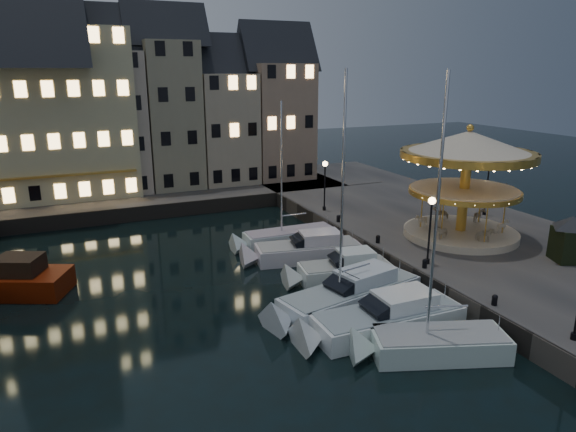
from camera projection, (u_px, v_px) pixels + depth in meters
name	position (u px, v px, depth m)	size (l,w,h in m)	color
ground	(330.00, 311.00, 27.96)	(160.00, 160.00, 0.00)	black
quay_east	(457.00, 236.00, 38.49)	(16.00, 56.00, 1.30)	#474442
quay_north	(119.00, 200.00, 49.32)	(44.00, 12.00, 1.30)	#474442
quaywall_e	(366.00, 251.00, 35.39)	(0.15, 44.00, 1.30)	#47423A
quaywall_n	(150.00, 213.00, 44.81)	(48.00, 0.15, 1.30)	#47423A
streetlamp_b	(430.00, 221.00, 30.53)	(0.44, 0.44, 4.17)	black
streetlamp_c	(325.00, 178.00, 42.41)	(0.44, 0.44, 4.17)	black
streetlamp_d	(488.00, 182.00, 41.07)	(0.44, 0.44, 4.17)	black
bollard_a	(495.00, 299.00, 25.68)	(0.30, 0.30, 0.57)	black
bollard_b	(425.00, 263.00, 30.52)	(0.30, 0.30, 0.57)	black
bollard_c	(378.00, 239.00, 34.92)	(0.30, 0.30, 0.57)	black
bollard_d	(338.00, 218.00, 39.76)	(0.30, 0.30, 0.57)	black
townhouse_nb	(39.00, 120.00, 46.63)	(6.16, 8.00, 13.80)	gray
townhouse_nc	(109.00, 112.00, 48.84)	(6.82, 8.00, 14.80)	#B1A290
townhouse_nd	(169.00, 105.00, 50.93)	(5.50, 8.00, 15.80)	gray
townhouse_ne	(222.00, 119.00, 53.46)	(6.16, 8.00, 12.80)	tan
townhouse_nf	(276.00, 112.00, 55.67)	(6.82, 8.00, 13.80)	#9D8068
hotel_corner	(38.00, 103.00, 46.24)	(17.60, 9.00, 16.80)	beige
motorboat_a	(427.00, 345.00, 23.47)	(7.15, 4.46, 11.95)	silver
motorboat_b	(381.00, 321.00, 25.55)	(8.80, 2.67, 2.15)	white
motorboat_c	(346.00, 296.00, 28.23)	(9.70, 4.37, 12.86)	silver
motorboat_d	(338.00, 272.00, 31.73)	(6.78, 3.08, 2.15)	silver
motorboat_e	(302.00, 251.00, 35.34)	(8.30, 3.70, 2.15)	silver
motorboat_f	(283.00, 239.00, 38.31)	(7.98, 2.13, 10.61)	silver
carousel	(467.00, 164.00, 34.94)	(9.01, 9.01, 7.88)	beige
ticket_kiosk	(571.00, 231.00, 31.21)	(2.77, 2.77, 3.25)	black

